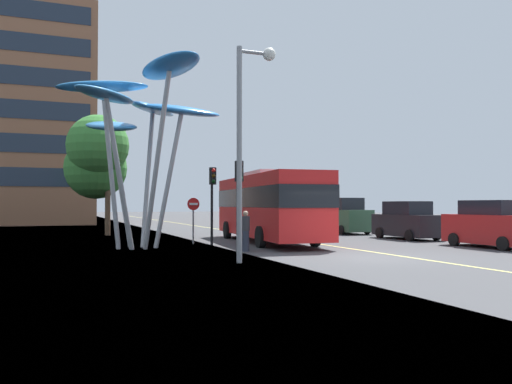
{
  "coord_description": "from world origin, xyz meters",
  "views": [
    {
      "loc": [
        -10.67,
        -16.27,
        1.91
      ],
      "look_at": [
        -1.59,
        6.93,
        2.5
      ],
      "focal_mm": 36.95,
      "sensor_mm": 36.0,
      "label": 1
    }
  ],
  "objects": [
    {
      "name": "ground",
      "position": [
        -0.72,
        0.0,
        -0.05
      ],
      "size": [
        120.0,
        240.0,
        0.1
      ],
      "color": "#424244"
    },
    {
      "name": "red_bus",
      "position": [
        -0.46,
        8.22,
        1.95
      ],
      "size": [
        3.67,
        11.63,
        3.56
      ],
      "color": "red",
      "rests_on": "ground"
    },
    {
      "name": "leaf_sculpture",
      "position": [
        -7.02,
        6.99,
        6.06
      ],
      "size": [
        7.15,
        8.31,
        7.92
      ],
      "color": "#9EA0A5",
      "rests_on": "ground"
    },
    {
      "name": "traffic_light_kerb_near",
      "position": [
        -3.86,
        2.98,
        2.61
      ],
      "size": [
        0.28,
        0.42,
        3.6
      ],
      "color": "black",
      "rests_on": "ground"
    },
    {
      "name": "traffic_light_kerb_far",
      "position": [
        -3.62,
        7.31,
        2.64
      ],
      "size": [
        0.28,
        0.42,
        3.64
      ],
      "color": "black",
      "rests_on": "ground"
    },
    {
      "name": "car_parked_near",
      "position": [
        7.61,
        1.57,
        1.0
      ],
      "size": [
        2.08,
        4.56,
        2.1
      ],
      "color": "maroon",
      "rests_on": "ground"
    },
    {
      "name": "car_parked_mid",
      "position": [
        7.64,
        7.68,
        0.98
      ],
      "size": [
        1.93,
        4.3,
        2.08
      ],
      "color": "black",
      "rests_on": "ground"
    },
    {
      "name": "car_parked_far",
      "position": [
        7.36,
        13.99,
        1.09
      ],
      "size": [
        2.07,
        4.48,
        2.34
      ],
      "color": "#2D5138",
      "rests_on": "ground"
    },
    {
      "name": "car_side_street",
      "position": [
        7.36,
        20.98,
        0.98
      ],
      "size": [
        2.0,
        3.94,
        2.1
      ],
      "color": "navy",
      "rests_on": "ground"
    },
    {
      "name": "street_lamp",
      "position": [
        -4.6,
        -0.03,
        4.6
      ],
      "size": [
        1.38,
        0.44,
        7.2
      ],
      "color": "gray",
      "rests_on": "ground"
    },
    {
      "name": "tree_pavement_near",
      "position": [
        -8.02,
        18.02,
        4.8
      ],
      "size": [
        3.91,
        4.9,
        7.45
      ],
      "color": "brown",
      "rests_on": "ground"
    },
    {
      "name": "pedestrian",
      "position": [
        -3.26,
        3.82,
        0.83
      ],
      "size": [
        0.34,
        0.34,
        1.65
      ],
      "color": "#2D3342",
      "rests_on": "ground"
    },
    {
      "name": "no_entry_sign",
      "position": [
        -4.21,
        8.58,
        1.5
      ],
      "size": [
        0.6,
        0.12,
        2.23
      ],
      "color": "gray",
      "rests_on": "ground"
    }
  ]
}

